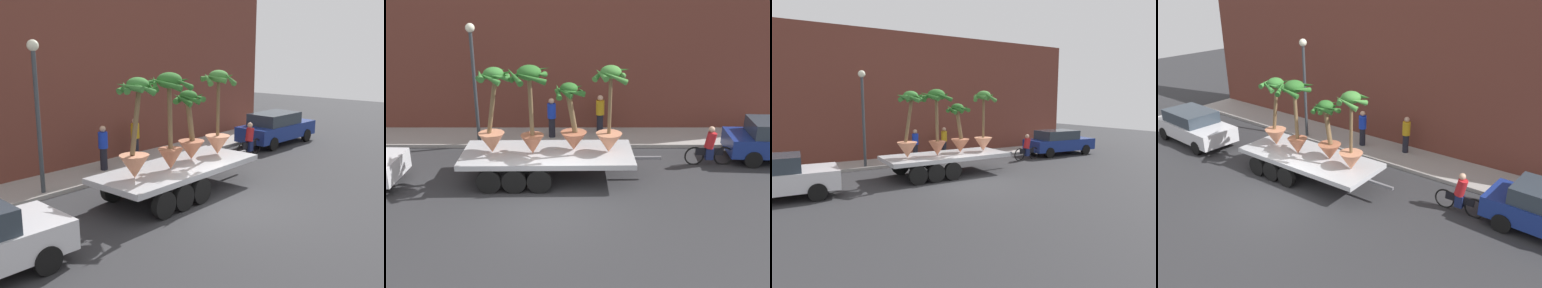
{
  "view_description": "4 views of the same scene",
  "coord_description": "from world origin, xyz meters",
  "views": [
    {
      "loc": [
        -10.51,
        -7.31,
        4.75
      ],
      "look_at": [
        1.55,
        3.08,
        1.27
      ],
      "focal_mm": 41.62,
      "sensor_mm": 36.0,
      "label": 1
    },
    {
      "loc": [
        0.86,
        -12.04,
        6.73
      ],
      "look_at": [
        0.86,
        2.13,
        1.29
      ],
      "focal_mm": 41.65,
      "sensor_mm": 36.0,
      "label": 2
    },
    {
      "loc": [
        -6.89,
        -11.42,
        3.51
      ],
      "look_at": [
        1.17,
        2.83,
        1.3
      ],
      "focal_mm": 30.37,
      "sensor_mm": 36.0,
      "label": 3
    },
    {
      "loc": [
        10.0,
        -8.57,
        7.62
      ],
      "look_at": [
        1.37,
        2.84,
        1.65
      ],
      "focal_mm": 37.47,
      "sensor_mm": 36.0,
      "label": 4
    }
  ],
  "objects": [
    {
      "name": "ground_plane",
      "position": [
        0.0,
        0.0,
        0.0
      ],
      "size": [
        60.0,
        60.0,
        0.0
      ],
      "primitive_type": "plane",
      "color": "#2D2D30"
    },
    {
      "name": "flatbed_trailer",
      "position": [
        -0.44,
        2.16,
        0.77
      ],
      "size": [
        6.88,
        2.47,
        0.98
      ],
      "color": "#B7BABF",
      "rests_on": "ground"
    },
    {
      "name": "potted_palm_front",
      "position": [
        -2.0,
        2.18,
        2.33
      ],
      "size": [
        1.34,
        1.25,
        2.94
      ],
      "color": "tan",
      "rests_on": "flatbed_trailer"
    },
    {
      "name": "potted_palm_rear",
      "position": [
        1.92,
        2.19,
        2.3
      ],
      "size": [
        1.32,
        1.34,
        3.0
      ],
      "color": "tan",
      "rests_on": "flatbed_trailer"
    },
    {
      "name": "building_facade",
      "position": [
        0.0,
        7.8,
        3.73
      ],
      "size": [
        24.0,
        1.2,
        7.46
      ],
      "primitive_type": "cube",
      "color": "brown",
      "rests_on": "ground"
    },
    {
      "name": "pedestrian_near_gate",
      "position": [
        1.82,
        6.47,
        1.04
      ],
      "size": [
        0.36,
        0.36,
        1.71
      ],
      "color": "black",
      "rests_on": "sidewalk"
    },
    {
      "name": "pedestrian_far_left",
      "position": [
        -0.26,
        5.98,
        1.04
      ],
      "size": [
        0.36,
        0.36,
        1.71
      ],
      "color": "black",
      "rests_on": "sidewalk"
    },
    {
      "name": "cyclist",
      "position": [
        5.76,
        3.34,
        0.67
      ],
      "size": [
        1.84,
        0.34,
        1.54
      ],
      "color": "black",
      "rests_on": "ground"
    },
    {
      "name": "potted_palm_middle",
      "position": [
        0.65,
        2.39,
        1.99
      ],
      "size": [
        1.13,
        1.18,
        2.38
      ],
      "color": "#B26647",
      "rests_on": "flatbed_trailer"
    },
    {
      "name": "potted_palm_extra",
      "position": [
        -0.71,
        2.05,
        2.62
      ],
      "size": [
        1.46,
        1.5,
        3.03
      ],
      "color": "#B26647",
      "rests_on": "flatbed_trailer"
    },
    {
      "name": "street_lamp",
      "position": [
        -3.25,
        5.3,
        3.23
      ],
      "size": [
        0.36,
        0.36,
        4.83
      ],
      "color": "#383D42",
      "rests_on": "sidewalk"
    },
    {
      "name": "sidewalk",
      "position": [
        0.0,
        6.1,
        0.07
      ],
      "size": [
        24.0,
        2.2,
        0.15
      ],
      "primitive_type": "cube",
      "color": "#A39E99",
      "rests_on": "ground"
    }
  ]
}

